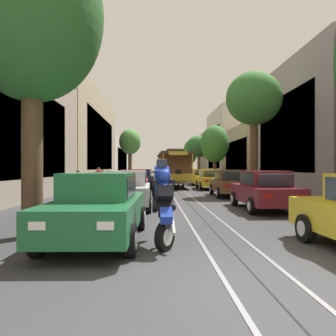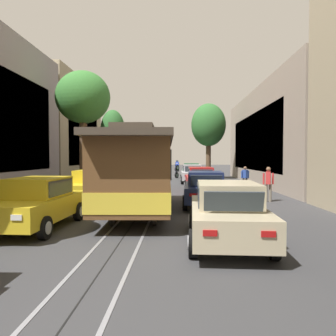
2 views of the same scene
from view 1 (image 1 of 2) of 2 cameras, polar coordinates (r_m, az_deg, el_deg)
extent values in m
plane|color=#38383A|center=(31.78, 0.58, -3.05)|extent=(172.06, 172.06, 0.00)
cube|color=gray|center=(36.63, -0.63, -2.64)|extent=(0.08, 76.83, 0.01)
cube|color=gray|center=(36.68, 1.03, -2.64)|extent=(0.08, 76.83, 0.01)
cube|color=black|center=(36.65, 0.20, -2.64)|extent=(0.03, 76.83, 0.01)
cube|color=#2D3842|center=(15.09, -26.68, 6.87)|extent=(0.04, 16.06, 4.67)
cube|color=tan|center=(37.73, -15.52, 5.15)|extent=(4.92, 22.64, 10.16)
cube|color=#2D3842|center=(37.21, -11.86, 4.44)|extent=(0.04, 16.06, 6.10)
cube|color=beige|center=(60.11, -10.12, 1.65)|extent=(4.12, 22.64, 6.85)
cube|color=#2D3842|center=(59.86, -8.18, 1.33)|extent=(0.04, 16.06, 4.11)
cube|color=gray|center=(25.95, 25.51, 6.62)|extent=(5.41, 13.47, 9.37)
cube|color=#2D3842|center=(24.77, 19.97, 5.85)|extent=(0.04, 9.64, 5.62)
cube|color=tan|center=(38.38, 15.26, 2.36)|extent=(4.47, 13.47, 6.55)
cube|color=#2D3842|center=(37.77, 12.05, 1.90)|extent=(0.04, 9.64, 3.93)
cube|color=beige|center=(51.92, 11.32, 4.14)|extent=(5.70, 13.47, 10.88)
cube|color=#2D3842|center=(51.30, 8.24, 3.58)|extent=(0.04, 9.64, 6.53)
cube|color=tan|center=(65.32, 8.59, 2.33)|extent=(5.93, 13.47, 8.68)
cube|color=#2D3842|center=(64.82, 6.03, 1.96)|extent=(0.04, 9.64, 5.21)
cube|color=#1E6038|center=(7.55, -12.43, -7.96)|extent=(1.91, 4.35, 0.66)
cube|color=#1E6038|center=(7.64, -12.20, -3.12)|extent=(1.53, 2.10, 0.60)
cube|color=#2D3842|center=(6.82, -13.60, -3.66)|extent=(1.34, 0.26, 0.47)
cube|color=#2D3842|center=(8.80, -10.66, -2.84)|extent=(1.30, 0.23, 0.45)
cube|color=#2D3842|center=(7.52, -6.60, -3.17)|extent=(0.08, 1.81, 0.47)
cube|color=#2D3842|center=(7.82, -17.59, -3.05)|extent=(0.08, 1.81, 0.47)
cube|color=white|center=(5.34, -11.25, -10.22)|extent=(0.28, 0.05, 0.14)
cube|color=#B21414|center=(9.58, -6.50, -5.67)|extent=(0.28, 0.05, 0.12)
cube|color=white|center=(5.65, -22.62, -9.65)|extent=(0.28, 0.05, 0.14)
cube|color=#B21414|center=(9.75, -13.07, -5.57)|extent=(0.28, 0.05, 0.12)
cylinder|color=black|center=(6.18, -6.80, -12.86)|extent=(0.22, 0.65, 0.64)
cylinder|color=silver|center=(6.17, -5.76, -12.89)|extent=(0.03, 0.35, 0.35)
cylinder|color=black|center=(6.60, -22.53, -12.04)|extent=(0.22, 0.65, 0.64)
cylinder|color=silver|center=(6.64, -23.43, -11.96)|extent=(0.03, 0.35, 0.35)
cylinder|color=black|center=(8.79, -4.93, -9.00)|extent=(0.22, 0.65, 0.64)
cylinder|color=silver|center=(8.78, -4.21, -9.01)|extent=(0.03, 0.35, 0.35)
cylinder|color=black|center=(9.09, -16.20, -8.71)|extent=(0.22, 0.65, 0.64)
cylinder|color=silver|center=(9.12, -16.88, -8.68)|extent=(0.03, 0.35, 0.35)
cube|color=#B7B7BC|center=(13.24, -7.31, -4.53)|extent=(1.86, 4.32, 0.66)
cube|color=#B7B7BC|center=(13.35, -7.26, -1.78)|extent=(1.50, 2.08, 0.60)
cube|color=#2D3842|center=(12.52, -7.54, -1.99)|extent=(1.33, 0.24, 0.47)
cube|color=#2D3842|center=(14.53, -6.91, -1.72)|extent=(1.30, 0.21, 0.45)
cube|color=#2D3842|center=(13.32, -4.04, -1.79)|extent=(0.05, 1.81, 0.47)
cube|color=#2D3842|center=(13.43, -10.44, -1.77)|extent=(0.05, 1.81, 0.47)
cube|color=white|center=(11.05, -5.25, -4.91)|extent=(0.28, 0.04, 0.14)
cube|color=#B21414|center=(15.35, -4.62, -3.53)|extent=(0.28, 0.04, 0.12)
cube|color=white|center=(11.15, -11.02, -4.87)|extent=(0.28, 0.04, 0.14)
cube|color=#B21414|center=(15.42, -8.77, -3.52)|extent=(0.28, 0.04, 0.12)
cylinder|color=black|center=(11.90, -3.54, -6.63)|extent=(0.21, 0.64, 0.64)
cylinder|color=silver|center=(11.90, -3.00, -6.63)|extent=(0.02, 0.35, 0.35)
cylinder|color=black|center=(12.05, -11.99, -6.55)|extent=(0.21, 0.64, 0.64)
cylinder|color=silver|center=(12.07, -12.51, -6.54)|extent=(0.02, 0.35, 0.35)
cylinder|color=black|center=(14.56, -3.44, -5.42)|extent=(0.21, 0.64, 0.64)
cylinder|color=silver|center=(14.56, -3.00, -5.42)|extent=(0.02, 0.35, 0.35)
cylinder|color=black|center=(14.68, -10.35, -5.38)|extent=(0.21, 0.64, 0.64)
cylinder|color=silver|center=(14.69, -10.78, -5.37)|extent=(0.02, 0.35, 0.35)
cube|color=red|center=(20.03, -6.29, -2.99)|extent=(1.85, 4.32, 0.66)
cube|color=red|center=(20.15, -6.26, -1.18)|extent=(1.50, 2.08, 0.60)
cube|color=#2D3842|center=(19.32, -6.41, -1.29)|extent=(1.33, 0.24, 0.47)
cube|color=#2D3842|center=(21.33, -6.08, -1.17)|extent=(1.30, 0.21, 0.45)
cube|color=#2D3842|center=(20.12, -4.14, -1.18)|extent=(0.05, 1.81, 0.47)
cube|color=#2D3842|center=(20.21, -8.38, -1.17)|extent=(0.05, 1.81, 0.47)
cube|color=white|center=(17.84, -4.91, -3.04)|extent=(0.28, 0.04, 0.14)
cube|color=#B21414|center=(22.15, -4.51, -2.45)|extent=(0.28, 0.04, 0.12)
cube|color=white|center=(17.91, -8.48, -3.03)|extent=(0.28, 0.04, 0.14)
cube|color=#B21414|center=(22.21, -7.40, -2.44)|extent=(0.28, 0.04, 0.12)
cylinder|color=black|center=(18.68, -3.83, -4.22)|extent=(0.21, 0.64, 0.64)
cylinder|color=silver|center=(18.68, -3.49, -4.22)|extent=(0.02, 0.35, 0.35)
cylinder|color=black|center=(18.80, -9.22, -4.19)|extent=(0.21, 0.64, 0.64)
cylinder|color=silver|center=(18.81, -9.55, -4.19)|extent=(0.02, 0.35, 0.35)
cylinder|color=black|center=(21.34, -3.71, -3.69)|extent=(0.21, 0.64, 0.64)
cylinder|color=silver|center=(21.34, -3.42, -3.69)|extent=(0.02, 0.35, 0.35)
cylinder|color=black|center=(21.44, -8.43, -3.67)|extent=(0.21, 0.64, 0.64)
cylinder|color=silver|center=(21.45, -8.72, -3.67)|extent=(0.02, 0.35, 0.35)
cube|color=#19234C|center=(26.34, -4.84, -2.27)|extent=(1.99, 4.38, 0.66)
cube|color=#19234C|center=(26.47, -4.81, -0.90)|extent=(1.57, 2.13, 0.60)
cube|color=#2D3842|center=(25.64, -4.98, -0.97)|extent=(1.34, 0.28, 0.47)
cube|color=#2D3842|center=(27.65, -4.59, -0.90)|extent=(1.30, 0.26, 0.45)
cube|color=#2D3842|center=(26.41, -3.19, -0.90)|extent=(0.11, 1.81, 0.47)
cube|color=#2D3842|center=(26.55, -6.42, -0.89)|extent=(0.11, 1.81, 0.47)
cube|color=white|center=(24.14, -3.98, -2.24)|extent=(0.28, 0.05, 0.14)
cube|color=#B21414|center=(28.44, -3.33, -1.90)|extent=(0.28, 0.05, 0.12)
cube|color=white|center=(24.25, -6.61, -2.23)|extent=(0.28, 0.05, 0.14)
cube|color=#B21414|center=(28.54, -5.56, -1.90)|extent=(0.28, 0.05, 0.12)
cylinder|color=black|center=(24.96, -3.10, -3.16)|extent=(0.23, 0.65, 0.64)
cylinder|color=silver|center=(24.95, -2.85, -3.16)|extent=(0.04, 0.35, 0.35)
cylinder|color=black|center=(25.13, -7.11, -3.13)|extent=(0.23, 0.65, 0.64)
cylinder|color=silver|center=(25.14, -7.36, -3.13)|extent=(0.04, 0.35, 0.35)
cylinder|color=black|center=(27.62, -2.77, -2.85)|extent=(0.23, 0.65, 0.64)
cylinder|color=silver|center=(27.61, -2.54, -2.85)|extent=(0.04, 0.35, 0.35)
cylinder|color=black|center=(27.77, -6.40, -2.84)|extent=(0.23, 0.65, 0.64)
cylinder|color=silver|center=(27.78, -6.63, -2.83)|extent=(0.04, 0.35, 0.35)
cube|color=#C1B28E|center=(32.72, -4.39, -1.83)|extent=(1.97, 4.37, 0.66)
cube|color=#C1B28E|center=(32.85, -4.37, -0.72)|extent=(1.56, 2.12, 0.60)
cube|color=#2D3842|center=(32.02, -4.48, -0.78)|extent=(1.34, 0.28, 0.47)
cube|color=#2D3842|center=(34.03, -4.21, -0.73)|extent=(1.30, 0.25, 0.45)
cube|color=#2D3842|center=(32.80, -3.07, -0.72)|extent=(0.10, 1.81, 0.47)
cube|color=#2D3842|center=(32.92, -5.67, -0.72)|extent=(0.10, 1.81, 0.47)
cube|color=white|center=(30.52, -3.66, -1.77)|extent=(0.28, 0.05, 0.14)
cube|color=#B21414|center=(34.83, -3.20, -1.55)|extent=(0.28, 0.05, 0.12)
cube|color=white|center=(30.61, -5.75, -1.77)|extent=(0.28, 0.05, 0.14)
cube|color=#B21414|center=(34.91, -5.03, -1.55)|extent=(0.28, 0.05, 0.12)
cylinder|color=black|center=(31.34, -2.97, -2.51)|extent=(0.23, 0.65, 0.64)
cylinder|color=silver|center=(31.34, -2.77, -2.51)|extent=(0.03, 0.35, 0.35)
cylinder|color=black|center=(31.48, -6.18, -2.50)|extent=(0.23, 0.65, 0.64)
cylinder|color=silver|center=(31.50, -6.38, -2.50)|extent=(0.03, 0.35, 0.35)
cylinder|color=black|center=(34.00, -2.73, -2.31)|extent=(0.23, 0.65, 0.64)
cylinder|color=silver|center=(34.00, -2.55, -2.31)|extent=(0.03, 0.35, 0.35)
cylinder|color=black|center=(34.13, -5.69, -2.31)|extent=(0.23, 0.65, 0.64)
cylinder|color=silver|center=(34.15, -5.87, -2.30)|extent=(0.03, 0.35, 0.35)
cube|color=white|center=(8.75, 23.01, -6.21)|extent=(0.28, 0.05, 0.14)
cylinder|color=black|center=(7.94, 23.64, -9.98)|extent=(0.22, 0.65, 0.64)
cylinder|color=silver|center=(7.89, 22.92, -10.04)|extent=(0.03, 0.35, 0.35)
cube|color=maroon|center=(13.35, 16.93, -4.49)|extent=(1.85, 4.32, 0.66)
cube|color=maroon|center=(13.18, 17.14, -1.81)|extent=(1.50, 2.08, 0.60)
cube|color=#2D3842|center=(13.97, 16.04, -1.78)|extent=(1.33, 0.24, 0.47)
cube|color=#2D3842|center=(12.06, 18.94, -2.07)|extent=(1.30, 0.21, 0.45)
cube|color=#2D3842|center=(12.96, 14.00, -1.84)|extent=(0.05, 1.81, 0.47)
cube|color=#2D3842|center=(13.43, 20.17, -1.77)|extent=(0.05, 1.81, 0.47)
cube|color=white|center=(15.26, 12.36, -3.55)|extent=(0.28, 0.04, 0.14)
cube|color=#B21414|center=(11.13, 17.73, -4.88)|extent=(0.28, 0.04, 0.12)
cube|color=white|center=(15.57, 16.36, -3.48)|extent=(0.28, 0.04, 0.14)
cube|color=#B21414|center=(11.54, 22.99, -4.70)|extent=(0.28, 0.04, 0.12)
cylinder|color=black|center=(14.42, 11.91, -5.47)|extent=(0.21, 0.64, 0.64)
cylinder|color=silver|center=(14.39, 11.48, -5.48)|extent=(0.02, 0.35, 0.35)
cylinder|color=black|center=(14.92, 18.52, -5.29)|extent=(0.21, 0.64, 0.64)
cylinder|color=silver|center=(14.96, 18.92, -5.27)|extent=(0.02, 0.35, 0.35)
cylinder|color=black|center=(11.86, 14.93, -6.66)|extent=(0.21, 0.64, 0.64)
cylinder|color=silver|center=(11.83, 14.41, -6.68)|extent=(0.02, 0.35, 0.35)
cylinder|color=black|center=(12.47, 22.76, -6.33)|extent=(0.21, 0.64, 0.64)
cylinder|color=silver|center=(12.51, 23.22, -6.31)|extent=(0.02, 0.35, 0.35)
cube|color=brown|center=(19.15, 11.09, -3.13)|extent=(1.93, 4.35, 0.66)
cube|color=brown|center=(18.98, 11.18, -1.25)|extent=(1.54, 2.11, 0.60)
cube|color=#2D3842|center=(19.80, 10.69, -1.26)|extent=(1.34, 0.26, 0.47)
cube|color=#2D3842|center=(17.82, 11.95, -1.40)|extent=(1.30, 0.24, 0.45)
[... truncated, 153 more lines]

